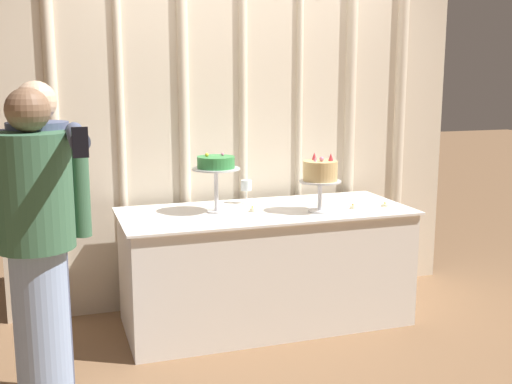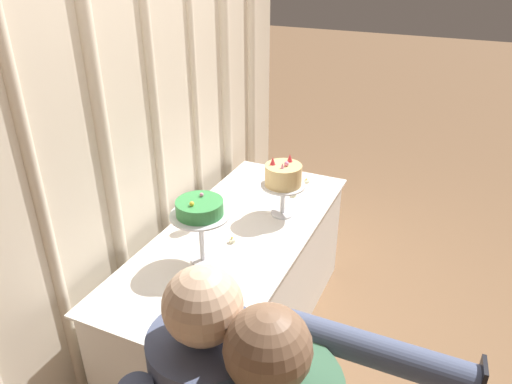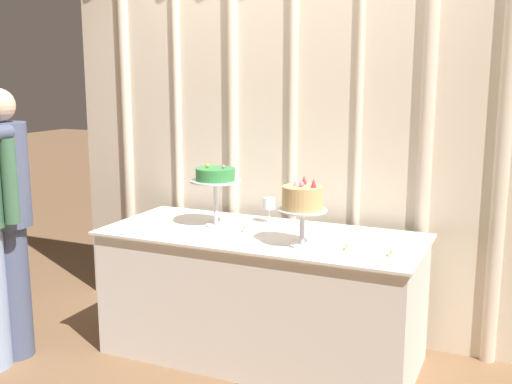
{
  "view_description": "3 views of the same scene",
  "coord_description": "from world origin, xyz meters",
  "px_view_note": "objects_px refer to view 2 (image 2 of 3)",
  "views": [
    {
      "loc": [
        -1.34,
        -3.72,
        1.67
      ],
      "look_at": [
        -0.05,
        0.16,
        0.9
      ],
      "focal_mm": 43.84,
      "sensor_mm": 36.0,
      "label": 1
    },
    {
      "loc": [
        -2.15,
        -1.0,
        2.31
      ],
      "look_at": [
        0.16,
        0.05,
        0.99
      ],
      "focal_mm": 34.07,
      "sensor_mm": 36.0,
      "label": 2
    },
    {
      "loc": [
        1.42,
        -3.16,
        1.72
      ],
      "look_at": [
        -0.1,
        0.25,
        1.0
      ],
      "focal_mm": 43.15,
      "sensor_mm": 36.0,
      "label": 3
    }
  ],
  "objects_px": {
    "cake_table": "(238,286)",
    "tealight_near_left": "(294,195)",
    "wine_glass": "(193,210)",
    "tealight_near_right": "(306,181)",
    "tealight_far_left": "(232,240)",
    "cake_display_nearright": "(283,178)",
    "cake_display_nearleft": "(200,212)"
  },
  "relations": [
    {
      "from": "cake_table",
      "to": "tealight_near_left",
      "type": "relative_size",
      "value": 52.12
    },
    {
      "from": "cake_display_nearright",
      "to": "cake_table",
      "type": "bearing_deg",
      "value": 152.56
    },
    {
      "from": "cake_display_nearright",
      "to": "wine_glass",
      "type": "height_order",
      "value": "cake_display_nearright"
    },
    {
      "from": "cake_display_nearleft",
      "to": "tealight_near_left",
      "type": "relative_size",
      "value": 10.6
    },
    {
      "from": "tealight_near_right",
      "to": "cake_display_nearright",
      "type": "bearing_deg",
      "value": -178.78
    },
    {
      "from": "tealight_near_left",
      "to": "cake_table",
      "type": "bearing_deg",
      "value": 165.35
    },
    {
      "from": "cake_table",
      "to": "tealight_near_left",
      "type": "xyz_separation_m",
      "value": [
        0.57,
        -0.15,
        0.4
      ]
    },
    {
      "from": "wine_glass",
      "to": "tealight_near_right",
      "type": "relative_size",
      "value": 3.52
    },
    {
      "from": "cake_display_nearleft",
      "to": "wine_glass",
      "type": "bearing_deg",
      "value": 38.31
    },
    {
      "from": "cake_table",
      "to": "cake_display_nearright",
      "type": "distance_m",
      "value": 0.74
    },
    {
      "from": "cake_table",
      "to": "wine_glass",
      "type": "bearing_deg",
      "value": 102.62
    },
    {
      "from": "wine_glass",
      "to": "tealight_near_left",
      "type": "relative_size",
      "value": 4.43
    },
    {
      "from": "tealight_far_left",
      "to": "cake_display_nearright",
      "type": "bearing_deg",
      "value": -18.75
    },
    {
      "from": "cake_table",
      "to": "tealight_near_left",
      "type": "height_order",
      "value": "tealight_near_left"
    },
    {
      "from": "tealight_near_left",
      "to": "cake_display_nearleft",
      "type": "bearing_deg",
      "value": 168.23
    },
    {
      "from": "tealight_far_left",
      "to": "tealight_near_left",
      "type": "relative_size",
      "value": 1.05
    },
    {
      "from": "tealight_near_right",
      "to": "wine_glass",
      "type": "bearing_deg",
      "value": 154.75
    },
    {
      "from": "cake_table",
      "to": "tealight_far_left",
      "type": "bearing_deg",
      "value": -167.52
    },
    {
      "from": "wine_glass",
      "to": "cake_display_nearleft",
      "type": "bearing_deg",
      "value": -141.69
    },
    {
      "from": "cake_table",
      "to": "wine_glass",
      "type": "distance_m",
      "value": 0.57
    },
    {
      "from": "cake_table",
      "to": "tealight_far_left",
      "type": "relative_size",
      "value": 49.59
    },
    {
      "from": "cake_display_nearright",
      "to": "tealight_far_left",
      "type": "bearing_deg",
      "value": 161.25
    },
    {
      "from": "wine_glass",
      "to": "tealight_near_left",
      "type": "distance_m",
      "value": 0.75
    },
    {
      "from": "wine_glass",
      "to": "tealight_near_right",
      "type": "distance_m",
      "value": 0.96
    },
    {
      "from": "cake_display_nearright",
      "to": "tealight_near_right",
      "type": "height_order",
      "value": "cake_display_nearright"
    },
    {
      "from": "tealight_near_left",
      "to": "tealight_far_left",
      "type": "bearing_deg",
      "value": 169.34
    },
    {
      "from": "cake_display_nearleft",
      "to": "cake_table",
      "type": "bearing_deg",
      "value": -6.65
    },
    {
      "from": "cake_display_nearleft",
      "to": "tealight_far_left",
      "type": "relative_size",
      "value": 10.08
    },
    {
      "from": "cake_display_nearleft",
      "to": "cake_display_nearright",
      "type": "height_order",
      "value": "cake_display_nearleft"
    },
    {
      "from": "cake_display_nearright",
      "to": "tealight_far_left",
      "type": "distance_m",
      "value": 0.5
    },
    {
      "from": "tealight_far_left",
      "to": "tealight_near_left",
      "type": "bearing_deg",
      "value": -10.66
    },
    {
      "from": "wine_glass",
      "to": "tealight_far_left",
      "type": "xyz_separation_m",
      "value": [
        -0.04,
        -0.27,
        -0.11
      ]
    }
  ]
}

